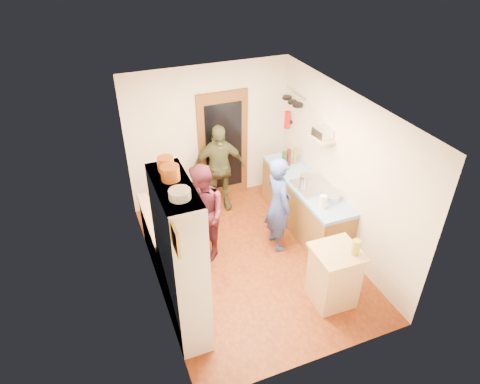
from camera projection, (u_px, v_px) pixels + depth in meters
floor at (251, 260)px, 6.89m from camera, size 3.00×4.00×0.02m
ceiling at (254, 106)px, 5.45m from camera, size 3.00×4.00×0.02m
wall_back at (209, 135)px, 7.73m from camera, size 3.00×0.02×2.60m
wall_front at (326, 287)px, 4.61m from camera, size 3.00×0.02×2.60m
wall_left at (149, 215)px, 5.70m from camera, size 0.02×4.00×2.60m
wall_right at (342, 172)px, 6.64m from camera, size 0.02×4.00×2.60m
door_frame at (223, 146)px, 7.92m from camera, size 0.95×0.06×2.10m
door_glass at (224, 147)px, 7.89m from camera, size 0.70×0.02×1.70m
hutch_body at (181, 260)px, 5.26m from camera, size 0.40×1.20×2.20m
hutch_top_shelf at (173, 186)px, 4.66m from camera, size 0.40×1.14×0.04m
plate_stack at (180, 194)px, 4.40m from camera, size 0.23×0.23×0.10m
orange_pot_a at (170, 173)px, 4.69m from camera, size 0.21×0.21×0.17m
orange_pot_b at (166, 164)px, 4.86m from camera, size 0.19×0.19×0.17m
left_counter_base at (169, 240)px, 6.63m from camera, size 0.60×1.40×0.85m
left_counter_top at (167, 216)px, 6.38m from camera, size 0.64×1.44×0.05m
toaster at (176, 224)px, 6.02m from camera, size 0.28×0.20×0.19m
kettle at (165, 217)px, 6.17m from camera, size 0.16×0.16×0.17m
orange_bowl at (168, 205)px, 6.52m from camera, size 0.21×0.21×0.09m
chopping_board at (158, 193)px, 6.86m from camera, size 0.33×0.26×0.02m
right_counter_base at (304, 206)px, 7.41m from camera, size 0.60×2.20×0.84m
right_counter_top at (306, 184)px, 7.16m from camera, size 0.62×2.22×0.06m
hob at (312, 186)px, 7.00m from camera, size 0.55×0.58×0.04m
pot_on_hob at (306, 179)px, 7.04m from camera, size 0.20×0.20×0.13m
bottle_a at (284, 160)px, 7.44m from camera, size 0.10×0.10×0.33m
bottle_b at (289, 157)px, 7.55m from camera, size 0.09×0.09×0.31m
bottle_c at (295, 155)px, 7.59m from camera, size 0.10×0.10×0.32m
paper_towel at (323, 202)px, 6.45m from camera, size 0.11×0.11×0.23m
mixing_bowl at (332, 197)px, 6.68m from camera, size 0.28×0.28×0.10m
island_base at (333, 277)px, 5.94m from camera, size 0.56×0.56×0.86m
island_top at (338, 252)px, 5.69m from camera, size 0.63×0.63×0.05m
cutting_board at (332, 250)px, 5.71m from camera, size 0.36×0.29×0.02m
oil_jar at (356, 247)px, 5.57m from camera, size 0.11×0.11×0.22m
pan_rail at (296, 94)px, 7.39m from camera, size 0.02×0.65×0.02m
pan_hang_a at (298, 105)px, 7.31m from camera, size 0.18×0.18×0.05m
pan_hang_b at (292, 102)px, 7.48m from camera, size 0.16×0.16×0.05m
pan_hang_c at (287, 98)px, 7.63m from camera, size 0.17×0.17×0.05m
wall_shelf at (322, 138)px, 6.72m from camera, size 0.26×0.42×0.03m
radio at (323, 133)px, 6.67m from camera, size 0.24×0.31×0.15m
ext_bracket at (290, 122)px, 7.86m from camera, size 0.06×0.10×0.04m
fire_extinguisher at (287, 120)px, 7.82m from camera, size 0.11×0.11×0.32m
picture_frame at (175, 240)px, 4.10m from camera, size 0.03×0.25×0.30m
person_hob at (281, 205)px, 6.74m from camera, size 0.39×0.60×1.63m
person_left at (203, 212)px, 6.59m from camera, size 0.77×0.90×1.62m
person_back at (219, 168)px, 7.66m from camera, size 1.02×0.51×1.67m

